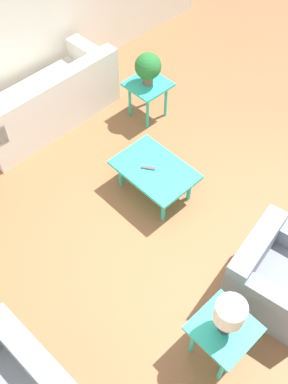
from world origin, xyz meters
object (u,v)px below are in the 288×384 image
sofa (45,103)px  armchair (277,277)px  table_lamp (229,314)px  side_table_lamp (223,332)px  coffee_table (155,171)px  potted_plant (148,67)px  side_table_plant (148,89)px

sofa → armchair: sofa is taller
table_lamp → side_table_lamp: bearing=0.0°
coffee_table → side_table_lamp: side_table_lamp is taller
potted_plant → table_lamp: size_ratio=1.03×
potted_plant → armchair: bearing=161.3°
side_table_plant → side_table_lamp: (-2.80, 1.80, 0.00)m
side_table_plant → potted_plant: potted_plant is taller
sofa → side_table_plant: (-0.85, -1.06, 0.14)m
armchair → coffee_table: bearing=78.3°
side_table_plant → potted_plant: 0.34m
side_table_lamp → table_lamp: 0.37m
side_table_lamp → potted_plant: 3.34m
coffee_table → potted_plant: (1.03, -0.89, 0.43)m
side_table_plant → armchair: bearing=161.3°
side_table_lamp → potted_plant: size_ratio=1.24×
sofa → coffee_table: bearing=93.3°
sofa → coffee_table: 1.89m
armchair → side_table_plant: 2.94m
armchair → potted_plant: (2.78, -0.94, 0.50)m
armchair → side_table_lamp: size_ratio=1.87×
side_table_lamp → table_lamp: size_ratio=1.28×
coffee_table → potted_plant: bearing=-40.7°
armchair → sofa: bearing=81.8°
table_lamp → sofa: bearing=-11.6°
side_table_lamp → coffee_table: bearing=-27.5°
potted_plant → side_table_plant: bearing=180.0°
sofa → side_table_plant: 1.36m
side_table_plant → side_table_lamp: size_ratio=1.00×
sofa → side_table_plant: bearing=139.3°
coffee_table → table_lamp: table_lamp is taller
table_lamp → potted_plant: bearing=-32.8°
side_table_lamp → sofa: bearing=-11.6°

